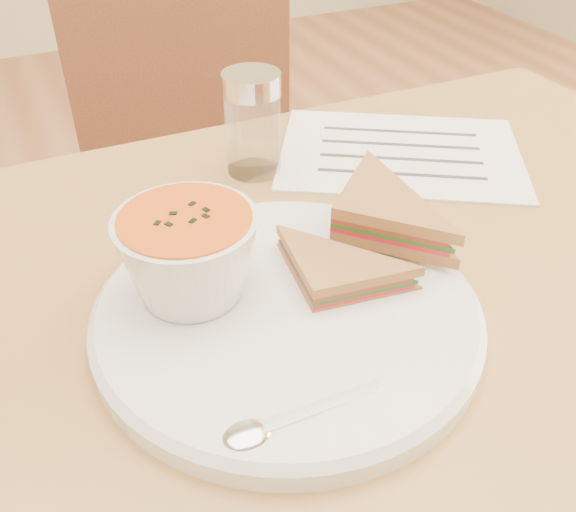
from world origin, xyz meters
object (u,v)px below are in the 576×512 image
condiment_shaker (253,124)px  plate (287,315)px  chair_far (206,248)px  soup_bowl (189,260)px

condiment_shaker → plate: bearing=-106.2°
plate → condiment_shaker: size_ratio=2.76×
chair_far → condiment_shaker: (-0.02, -0.31, 0.37)m
plate → soup_bowl: soup_bowl is taller
plate → soup_bowl: (-0.06, 0.04, 0.05)m
plate → condiment_shaker: condiment_shaker is taller
soup_bowl → condiment_shaker: bearing=56.2°
chair_far → soup_bowl: (-0.16, -0.50, 0.37)m
chair_far → condiment_shaker: size_ratio=7.77×
chair_far → plate: (-0.09, -0.55, 0.33)m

